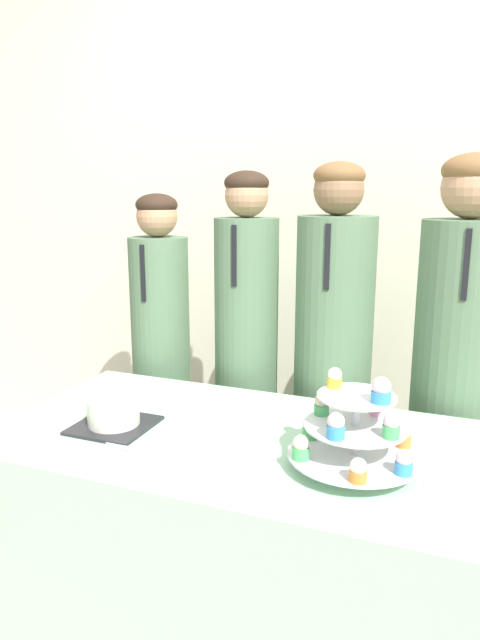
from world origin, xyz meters
The scene contains 9 objects.
wall_back centered at (0.00, 1.57, 1.35)m, with size 9.00×0.06×2.70m.
table centered at (0.00, 0.38, 0.36)m, with size 1.52×0.76×0.72m.
round_cake centered at (-0.42, 0.30, 0.77)m, with size 0.22×0.22×0.12m.
cake_knife centered at (-0.27, 0.17, 0.72)m, with size 0.30×0.09×0.01m.
cupcake_stand centered at (0.30, 0.30, 0.82)m, with size 0.34×0.34×0.26m.
student_0 centered at (-0.62, 0.96, 0.68)m, with size 0.24×0.25×1.40m.
student_1 centered at (-0.24, 0.96, 0.72)m, with size 0.25×0.25×1.49m.
student_2 centered at (0.10, 0.96, 0.72)m, with size 0.28×0.29×1.51m.
student_3 centered at (0.53, 0.96, 0.73)m, with size 0.30×0.31×1.53m.
Camera 1 is at (0.53, -1.05, 1.41)m, focal length 32.00 mm.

